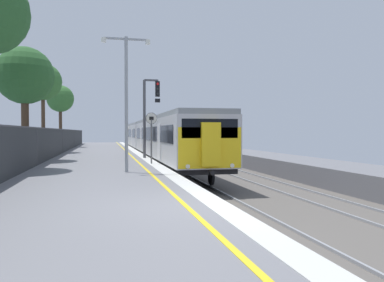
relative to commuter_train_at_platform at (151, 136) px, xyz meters
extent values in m
cube|color=slate|center=(-4.60, -27.69, -1.77)|extent=(6.40, 110.00, 1.00)
cube|color=silver|center=(-1.70, -27.69, -1.26)|extent=(0.60, 110.00, 0.01)
cube|color=yellow|center=(-2.45, -27.69, -1.26)|extent=(0.12, 110.00, 0.01)
cube|color=gray|center=(-0.71, -27.69, -2.23)|extent=(0.07, 110.00, 0.08)
cube|color=gray|center=(0.72, -27.69, -2.23)|extent=(0.07, 110.00, 0.08)
cube|color=#B7B7BC|center=(0.00, -10.60, 0.00)|extent=(2.80, 20.71, 2.30)
cube|color=black|center=(0.00, -10.60, -1.27)|extent=(2.64, 20.11, 0.25)
cube|color=gray|center=(0.00, -10.60, 1.27)|extent=(2.68, 20.71, 0.24)
cube|color=black|center=(-1.41, -10.60, 0.30)|extent=(0.02, 19.11, 0.84)
cube|color=silver|center=(-1.41, -15.77, -0.10)|extent=(0.03, 1.10, 1.90)
cube|color=silver|center=(-1.41, -5.42, -0.10)|extent=(0.03, 1.10, 1.90)
cylinder|color=black|center=(-0.78, -18.35, -1.77)|extent=(0.12, 0.84, 0.84)
cylinder|color=black|center=(0.78, -18.35, -1.77)|extent=(0.12, 0.84, 0.84)
cylinder|color=black|center=(-0.78, -2.84, -1.77)|extent=(0.12, 0.84, 0.84)
cylinder|color=black|center=(0.78, -2.84, -1.77)|extent=(0.12, 0.84, 0.84)
cube|color=#B7B7BC|center=(0.00, 10.72, 0.00)|extent=(2.80, 20.71, 2.30)
cube|color=black|center=(0.00, 10.72, -1.27)|extent=(2.64, 20.11, 0.25)
cube|color=gray|center=(0.00, 10.72, 1.27)|extent=(2.68, 20.71, 0.24)
cube|color=black|center=(-1.41, 10.72, 0.30)|extent=(0.02, 19.11, 0.84)
cube|color=silver|center=(-1.41, 5.54, -0.10)|extent=(0.03, 1.10, 1.90)
cube|color=silver|center=(-1.41, 15.89, -0.10)|extent=(0.03, 1.10, 1.90)
cylinder|color=black|center=(-0.78, 2.96, -1.77)|extent=(0.12, 0.84, 0.84)
cylinder|color=black|center=(0.78, 2.96, -1.77)|extent=(0.12, 0.84, 0.84)
cylinder|color=black|center=(-0.78, 18.47, -1.77)|extent=(0.12, 0.84, 0.84)
cylinder|color=black|center=(0.78, 18.47, -1.77)|extent=(0.12, 0.84, 0.84)
cube|color=yellow|center=(0.00, -20.91, -0.25)|extent=(2.70, 0.10, 1.70)
cube|color=black|center=(0.00, -20.92, 0.55)|extent=(2.40, 0.08, 0.80)
cube|color=yellow|center=(0.00, -21.05, -0.10)|extent=(0.80, 0.24, 1.80)
cylinder|color=white|center=(-0.95, -20.97, -1.00)|extent=(0.18, 0.06, 0.18)
cylinder|color=white|center=(0.95, -20.97, -1.00)|extent=(0.18, 0.06, 0.18)
cylinder|color=black|center=(0.00, -21.20, -1.25)|extent=(0.20, 0.35, 0.20)
cube|color=black|center=(0.00, 10.72, 1.52)|extent=(0.60, 0.90, 0.20)
cylinder|color=#47474C|center=(-1.75, -11.43, 1.24)|extent=(0.18, 0.18, 5.02)
cube|color=#47474C|center=(-1.30, -11.43, 3.75)|extent=(0.90, 0.12, 0.12)
cube|color=black|center=(-0.90, -11.43, 3.20)|extent=(0.28, 0.20, 1.00)
cylinder|color=red|center=(-0.90, -11.55, 3.52)|extent=(0.16, 0.04, 0.16)
cylinder|color=black|center=(-0.90, -11.55, 3.20)|extent=(0.16, 0.04, 0.16)
cylinder|color=black|center=(-0.90, -11.55, 2.88)|extent=(0.16, 0.04, 0.16)
cube|color=black|center=(-0.90, -11.43, 2.45)|extent=(0.32, 0.16, 0.24)
cylinder|color=#59595B|center=(-1.85, -16.07, -0.10)|extent=(0.08, 0.08, 2.34)
cylinder|color=black|center=(-1.85, -16.08, 1.13)|extent=(0.59, 0.02, 0.59)
cylinder|color=silver|center=(-1.85, -16.09, 1.13)|extent=(0.56, 0.02, 0.56)
cube|color=black|center=(-1.85, -16.10, 1.13)|extent=(0.24, 0.01, 0.18)
cylinder|color=#93999E|center=(-3.36, -20.08, 1.54)|extent=(0.14, 0.14, 5.61)
cube|color=#93999E|center=(-2.91, -20.08, 4.24)|extent=(0.90, 0.08, 0.08)
cylinder|color=silver|center=(-2.46, -20.08, 4.16)|extent=(0.20, 0.20, 0.18)
cube|color=#93999E|center=(-3.81, -20.08, 4.24)|extent=(0.90, 0.08, 0.08)
cylinder|color=silver|center=(-4.26, -20.08, 4.16)|extent=(0.20, 0.20, 0.18)
cylinder|color=#38383D|center=(-7.55, -16.00, -0.32)|extent=(0.07, 0.07, 1.89)
cylinder|color=#38383D|center=(-7.55, -4.31, -0.32)|extent=(0.07, 0.07, 1.89)
cylinder|color=#38383D|center=(-7.55, 7.38, -0.32)|extent=(0.07, 0.07, 1.89)
cylinder|color=#38383D|center=(-7.55, 19.06, -0.32)|extent=(0.07, 0.07, 1.89)
cylinder|color=#473323|center=(-9.09, 8.71, 1.02)|extent=(0.35, 0.35, 4.58)
sphere|color=#33662D|center=(-9.09, 8.71, 4.13)|extent=(2.97, 2.97, 2.97)
sphere|color=#33662D|center=(-9.39, 8.62, 3.76)|extent=(2.03, 2.03, 2.03)
cylinder|color=#473323|center=(-9.17, -2.90, 1.21)|extent=(0.30, 0.30, 4.96)
sphere|color=#33662D|center=(-9.17, -2.90, 4.53)|extent=(3.03, 3.03, 3.03)
sphere|color=#33662D|center=(-9.74, -2.75, 4.15)|extent=(2.05, 2.05, 2.05)
cylinder|color=#473323|center=(-8.79, -12.18, 0.76)|extent=(0.43, 0.43, 4.06)
sphere|color=#285628|center=(-8.79, -12.18, 3.71)|extent=(3.33, 3.33, 3.33)
sphere|color=#285628|center=(-9.21, -12.60, 3.29)|extent=(2.03, 2.03, 2.03)
camera|label=1|loc=(-4.21, -36.12, 0.41)|focal=35.73mm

